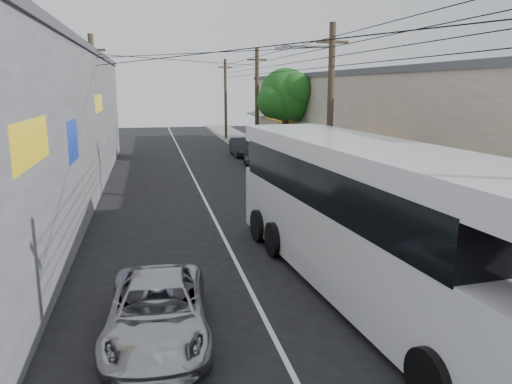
{
  "coord_description": "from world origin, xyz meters",
  "views": [
    {
      "loc": [
        -2.48,
        -7.6,
        5.41
      ],
      "look_at": [
        1.12,
        9.23,
        1.73
      ],
      "focal_mm": 35.0,
      "sensor_mm": 36.0,
      "label": 1
    }
  ],
  "objects_px": {
    "coach_bus": "(367,217)",
    "jeepney": "(158,311)",
    "parked_suv": "(289,185)",
    "pedestrian_near": "(312,177)",
    "pedestrian_far": "(375,191)",
    "parked_car_far": "(242,147)",
    "parked_car_mid": "(255,156)"
  },
  "relations": [
    {
      "from": "jeepney",
      "to": "pedestrian_far",
      "type": "relative_size",
      "value": 3.1
    },
    {
      "from": "parked_car_mid",
      "to": "parked_car_far",
      "type": "height_order",
      "value": "parked_car_far"
    },
    {
      "from": "parked_suv",
      "to": "parked_car_mid",
      "type": "distance_m",
      "value": 11.07
    },
    {
      "from": "coach_bus",
      "to": "parked_car_mid",
      "type": "height_order",
      "value": "coach_bus"
    },
    {
      "from": "parked_car_mid",
      "to": "pedestrian_near",
      "type": "relative_size",
      "value": 2.35
    },
    {
      "from": "jeepney",
      "to": "pedestrian_near",
      "type": "xyz_separation_m",
      "value": [
        7.88,
        13.26,
        0.29
      ]
    },
    {
      "from": "parked_suv",
      "to": "parked_car_mid",
      "type": "xyz_separation_m",
      "value": [
        0.72,
        11.05,
        -0.14
      ]
    },
    {
      "from": "coach_bus",
      "to": "pedestrian_near",
      "type": "distance_m",
      "value": 12.06
    },
    {
      "from": "coach_bus",
      "to": "parked_car_far",
      "type": "height_order",
      "value": "coach_bus"
    },
    {
      "from": "parked_car_far",
      "to": "pedestrian_near",
      "type": "relative_size",
      "value": 2.59
    },
    {
      "from": "pedestrian_near",
      "to": "pedestrian_far",
      "type": "distance_m",
      "value": 3.97
    },
    {
      "from": "coach_bus",
      "to": "parked_suv",
      "type": "xyz_separation_m",
      "value": [
        0.89,
        10.65,
        -1.26
      ]
    },
    {
      "from": "parked_car_far",
      "to": "parked_car_mid",
      "type": "bearing_deg",
      "value": -89.45
    },
    {
      "from": "parked_suv",
      "to": "pedestrian_far",
      "type": "height_order",
      "value": "pedestrian_far"
    },
    {
      "from": "coach_bus",
      "to": "pedestrian_near",
      "type": "height_order",
      "value": "coach_bus"
    },
    {
      "from": "parked_suv",
      "to": "parked_car_far",
      "type": "bearing_deg",
      "value": 90.41
    },
    {
      "from": "parked_car_mid",
      "to": "parked_car_far",
      "type": "distance_m",
      "value": 5.0
    },
    {
      "from": "pedestrian_near",
      "to": "pedestrian_far",
      "type": "height_order",
      "value": "pedestrian_near"
    },
    {
      "from": "pedestrian_near",
      "to": "parked_suv",
      "type": "bearing_deg",
      "value": 60.91
    },
    {
      "from": "coach_bus",
      "to": "jeepney",
      "type": "xyz_separation_m",
      "value": [
        -5.47,
        -1.49,
        -1.41
      ]
    },
    {
      "from": "parked_suv",
      "to": "pedestrian_near",
      "type": "height_order",
      "value": "pedestrian_near"
    },
    {
      "from": "parked_car_far",
      "to": "pedestrian_far",
      "type": "height_order",
      "value": "pedestrian_far"
    },
    {
      "from": "coach_bus",
      "to": "parked_suv",
      "type": "distance_m",
      "value": 10.76
    },
    {
      "from": "jeepney",
      "to": "parked_car_mid",
      "type": "xyz_separation_m",
      "value": [
        7.08,
        23.19,
        0.01
      ]
    },
    {
      "from": "coach_bus",
      "to": "pedestrian_near",
      "type": "bearing_deg",
      "value": 73.8
    },
    {
      "from": "jeepney",
      "to": "coach_bus",
      "type": "bearing_deg",
      "value": 18.04
    },
    {
      "from": "parked_suv",
      "to": "jeepney",
      "type": "bearing_deg",
      "value": -114.66
    },
    {
      "from": "parked_car_mid",
      "to": "pedestrian_near",
      "type": "distance_m",
      "value": 9.96
    },
    {
      "from": "pedestrian_near",
      "to": "parked_car_mid",
      "type": "bearing_deg",
      "value": -60.88
    },
    {
      "from": "coach_bus",
      "to": "jeepney",
      "type": "height_order",
      "value": "coach_bus"
    },
    {
      "from": "jeepney",
      "to": "parked_car_far",
      "type": "relative_size",
      "value": 1.1
    },
    {
      "from": "parked_suv",
      "to": "parked_car_far",
      "type": "relative_size",
      "value": 1.29
    }
  ]
}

